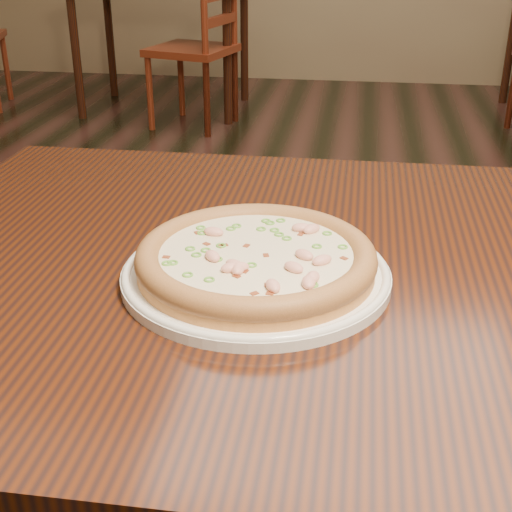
# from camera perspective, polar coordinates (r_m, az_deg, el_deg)

# --- Properties ---
(hero_table) EXTENTS (1.20, 0.80, 0.75)m
(hero_table) POSITION_cam_1_polar(r_m,az_deg,el_deg) (0.89, 8.18, -6.58)
(hero_table) COLOR black
(hero_table) RESTS_ON ground
(plate) EXTENTS (0.30, 0.30, 0.02)m
(plate) POSITION_cam_1_polar(r_m,az_deg,el_deg) (0.80, 0.00, -1.37)
(plate) COLOR white
(plate) RESTS_ON hero_table
(pizza) EXTENTS (0.27, 0.27, 0.03)m
(pizza) POSITION_cam_1_polar(r_m,az_deg,el_deg) (0.79, 0.01, -0.20)
(pizza) COLOR #CF8C3F
(pizza) RESTS_ON plate
(bg_table_left) EXTENTS (1.00, 0.70, 0.75)m
(bg_table_left) POSITION_cam_1_polar(r_m,az_deg,el_deg) (4.55, -7.56, 19.64)
(bg_table_left) COLOR black
(bg_table_left) RESTS_ON ground
(chair_b) EXTENTS (0.52, 0.52, 0.95)m
(chair_b) POSITION_cam_1_polar(r_m,az_deg,el_deg) (4.14, -4.47, 16.17)
(chair_b) COLOR #5E2310
(chair_b) RESTS_ON ground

